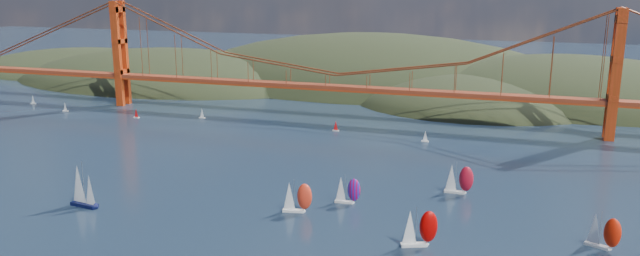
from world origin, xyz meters
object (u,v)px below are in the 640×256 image
object	(u,v)px
sloop_navy	(82,187)
racer_2	(603,231)
racer_1	(419,228)
racer_rwb	(347,190)
racer_3	(458,179)
racer_0	(297,197)

from	to	relation	value
sloop_navy	racer_2	size ratio (longest dim) A/B	1.44
racer_1	racer_rwb	xyz separation A→B (m)	(-25.63, 24.44, -0.78)
racer_2	racer_3	distance (m)	49.69
sloop_navy	racer_1	xyz separation A→B (m)	(100.37, 2.39, -1.18)
racer_2	racer_rwb	world-z (taller)	racer_2
racer_1	racer_rwb	distance (m)	35.42
racer_0	racer_1	xyz separation A→B (m)	(37.71, -12.80, 0.33)
racer_1	racer_3	size ratio (longest dim) A/B	1.04
racer_1	racer_0	bearing A→B (deg)	139.25
racer_2	racer_rwb	bearing A→B (deg)	-163.39
racer_1	racer_rwb	world-z (taller)	racer_1
sloop_navy	racer_1	world-z (taller)	sloop_navy
sloop_navy	racer_1	distance (m)	100.41
racer_0	racer_1	size ratio (longest dim) A/B	0.93
racer_0	racer_1	bearing A→B (deg)	-29.18
racer_1	racer_3	xyz separation A→B (m)	(5.61, 43.87, -0.21)
racer_1	racer_3	bearing A→B (deg)	60.71
sloop_navy	racer_0	size ratio (longest dim) A/B	1.41
sloop_navy	racer_2	bearing A→B (deg)	13.54
racer_3	racer_rwb	distance (m)	36.79
racer_2	racer_rwb	size ratio (longest dim) A/B	1.08
racer_0	racer_rwb	distance (m)	16.78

